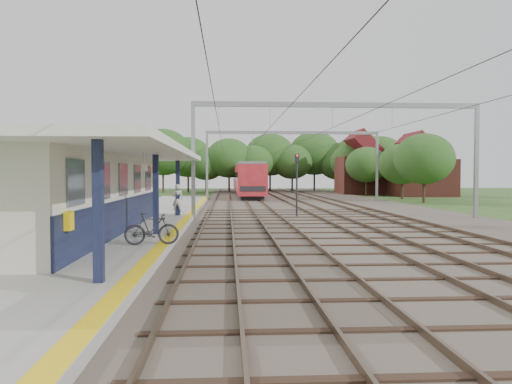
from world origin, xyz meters
name	(u,v)px	position (x,y,z in m)	size (l,w,h in m)	color
ground	(331,269)	(0.00, 0.00, 0.00)	(160.00, 160.00, 0.00)	#2D4C1E
ballast_bed	(306,204)	(4.00, 30.00, 0.05)	(18.00, 90.00, 0.10)	#473D33
platform	(148,220)	(-7.50, 14.00, 0.17)	(5.00, 52.00, 0.35)	gray
yellow_stripe	(188,217)	(-5.25, 14.00, 0.35)	(0.45, 52.00, 0.01)	yellow
station_building	(88,191)	(-8.88, 7.00, 2.04)	(3.41, 18.00, 3.40)	beige
canopy	(108,152)	(-7.77, 6.00, 3.64)	(6.40, 20.00, 3.44)	#101533
rail_tracks	(278,203)	(1.50, 30.00, 0.18)	(11.80, 88.00, 0.15)	brown
catenary_system	(307,139)	(3.39, 25.28, 5.51)	(17.22, 88.00, 7.00)	gray
tree_band	(275,159)	(3.84, 57.12, 4.92)	(31.72, 30.88, 8.82)	#382619
house_near	(422,172)	(21.00, 46.00, 2.99)	(7.00, 6.12, 7.89)	brown
house_far	(368,170)	(16.00, 52.00, 3.23)	(8.00, 6.12, 8.66)	brown
person	(178,200)	(-5.91, 15.00, 1.27)	(0.67, 0.44, 1.83)	beige
bicycle	(152,229)	(-5.60, 2.86, 0.90)	(0.52, 1.84, 1.11)	black
train	(246,178)	(-0.50, 52.77, 2.17)	(2.97, 36.98, 3.90)	black
signal_post	(297,179)	(1.35, 16.80, 2.45)	(0.28, 0.25, 4.01)	black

